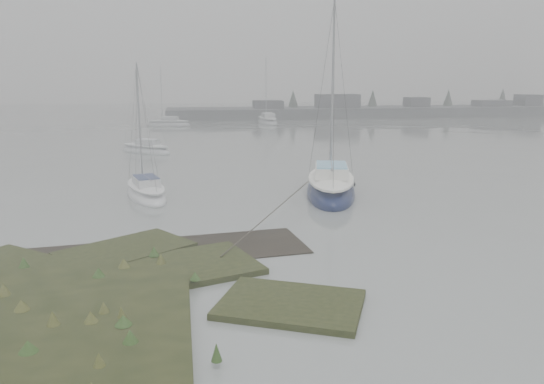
{
  "coord_description": "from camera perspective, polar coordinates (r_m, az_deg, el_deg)",
  "views": [
    {
      "loc": [
        -2.06,
        -12.64,
        5.67
      ],
      "look_at": [
        0.95,
        4.9,
        1.8
      ],
      "focal_mm": 35.0,
      "sensor_mm": 36.0,
      "label": 1
    }
  ],
  "objects": [
    {
      "name": "sailboat_main",
      "position": [
        26.2,
        6.34,
        0.39
      ],
      "size": [
        4.06,
        7.51,
        10.09
      ],
      "rotation": [
        0.0,
        0.0,
        -0.25
      ],
      "color": "#0C1338",
      "rests_on": "ground"
    },
    {
      "name": "sailboat_far_a",
      "position": [
        41.75,
        -13.4,
        4.42
      ],
      "size": [
        4.64,
        4.38,
        6.79
      ],
      "rotation": [
        0.0,
        0.0,
        0.84
      ],
      "color": "silver",
      "rests_on": "ground"
    },
    {
      "name": "sailboat_far_b",
      "position": [
        66.21,
        -0.48,
        7.58
      ],
      "size": [
        2.46,
        6.27,
        8.67
      ],
      "rotation": [
        0.0,
        0.0,
        0.07
      ],
      "color": "#AFB6BA",
      "rests_on": "ground"
    },
    {
      "name": "sailboat_far_c",
      "position": [
        64.16,
        -11.06,
        7.17
      ],
      "size": [
        5.49,
        2.83,
        7.39
      ],
      "rotation": [
        0.0,
        0.0,
        1.35
      ],
      "color": "#A7AAB0",
      "rests_on": "ground"
    },
    {
      "name": "sailboat_white",
      "position": [
        26.16,
        -13.4,
        -0.11
      ],
      "size": [
        2.85,
        5.1,
        6.85
      ],
      "rotation": [
        0.0,
        0.0,
        0.28
      ],
      "color": "silver",
      "rests_on": "ground"
    },
    {
      "name": "far_shoreline",
      "position": [
        80.09,
        11.57,
        8.57
      ],
      "size": [
        60.0,
        8.0,
        4.15
      ],
      "color": "#4C4F51",
      "rests_on": "ground"
    },
    {
      "name": "ground",
      "position": [
        43.07,
        -6.93,
        4.61
      ],
      "size": [
        160.0,
        160.0,
        0.0
      ],
      "primitive_type": "plane",
      "color": "slate",
      "rests_on": "ground"
    }
  ]
}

